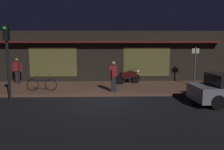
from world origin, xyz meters
name	(u,v)px	position (x,y,z in m)	size (l,w,h in m)	color
ground_plane	(98,102)	(0.00, 0.00, 0.00)	(60.00, 60.00, 0.00)	black
sidewalk_slab	(100,88)	(0.00, 3.00, 0.07)	(18.00, 4.00, 0.15)	brown
storefront_building	(101,56)	(0.00, 6.39, 1.80)	(18.00, 3.30, 3.60)	black
motorcycle	(129,76)	(1.87, 4.00, 0.65)	(1.62, 0.84, 0.97)	black
bicycle_parked	(42,84)	(-3.19, 1.92, 0.51)	(1.66, 0.42, 0.91)	black
person_photographer	(17,70)	(-5.36, 4.22, 1.03)	(0.61, 0.39, 1.67)	#28232D
person_bystander	(114,76)	(0.79, 1.52, 1.03)	(0.42, 0.61, 1.67)	#28232D
sign_post	(195,64)	(5.94, 3.36, 1.51)	(0.44, 0.09, 2.40)	#47474C
traffic_light_pole	(7,50)	(-4.15, -0.10, 2.48)	(0.24, 0.33, 3.60)	black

